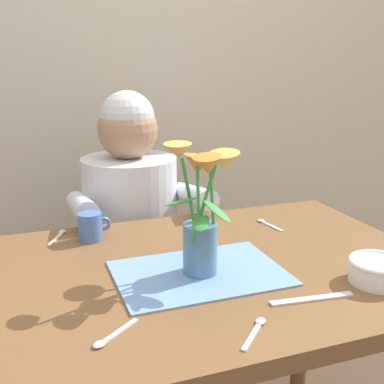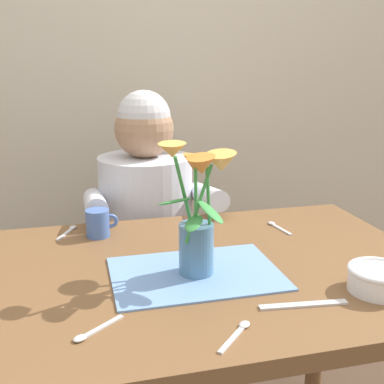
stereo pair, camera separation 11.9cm
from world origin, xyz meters
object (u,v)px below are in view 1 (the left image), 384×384
(ceramic_bowl, at_px, (378,270))
(dinner_knife, at_px, (312,299))
(flower_vase, at_px, (202,209))
(seated_person, at_px, (132,247))
(tea_cup, at_px, (91,227))

(ceramic_bowl, xyz_separation_m, dinner_knife, (-0.19, -0.02, -0.03))
(flower_vase, relative_size, ceramic_bowl, 2.38)
(ceramic_bowl, bearing_deg, flower_vase, 153.61)
(flower_vase, bearing_deg, ceramic_bowl, -26.39)
(ceramic_bowl, relative_size, dinner_knife, 0.72)
(seated_person, distance_m, flower_vase, 0.74)
(flower_vase, height_order, dinner_knife, flower_vase)
(ceramic_bowl, bearing_deg, seated_person, 114.91)
(dinner_knife, xyz_separation_m, tea_cup, (-0.39, 0.52, 0.04))
(dinner_knife, bearing_deg, ceramic_bowl, 12.58)
(flower_vase, xyz_separation_m, ceramic_bowl, (0.37, -0.18, -0.13))
(seated_person, relative_size, dinner_knife, 5.97)
(flower_vase, xyz_separation_m, dinner_knife, (0.18, -0.20, -0.16))
(dinner_knife, distance_m, tea_cup, 0.65)
(dinner_knife, relative_size, tea_cup, 2.04)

